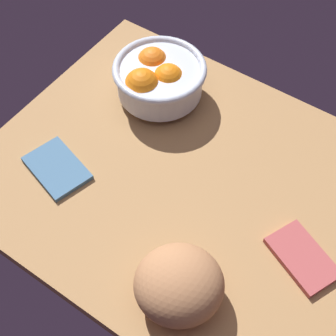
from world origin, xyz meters
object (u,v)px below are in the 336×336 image
napkin_spare (302,257)px  bread_loaf (179,285)px  fruit_bowl (158,78)px  napkin_folded (57,168)px

napkin_spare → bread_loaf: bearing=-128.0°
fruit_bowl → napkin_spare: bearing=-22.0°
fruit_bowl → napkin_spare: size_ratio=1.58×
bread_loaf → napkin_spare: size_ratio=1.16×
fruit_bowl → napkin_folded: bearing=-100.6°
fruit_bowl → napkin_folded: 28.71cm
bread_loaf → napkin_spare: 23.57cm
fruit_bowl → bread_loaf: bearing=-50.6°
bread_loaf → napkin_folded: 35.95cm
fruit_bowl → napkin_folded: size_ratio=1.55×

